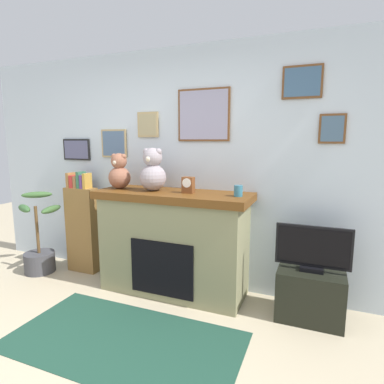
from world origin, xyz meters
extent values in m
cube|color=silver|center=(0.00, 2.00, 1.30)|extent=(5.20, 0.12, 2.60)
cube|color=brown|center=(0.36, 1.93, 1.88)|extent=(0.57, 0.02, 0.54)
cube|color=#9693AF|center=(0.36, 1.91, 1.88)|extent=(0.53, 0.00, 0.50)
cube|color=tan|center=(-0.30, 1.93, 1.79)|extent=(0.26, 0.02, 0.28)
cube|color=tan|center=(-0.30, 1.91, 1.79)|extent=(0.22, 0.00, 0.24)
cube|color=brown|center=(1.61, 1.93, 1.72)|extent=(0.23, 0.02, 0.27)
cube|color=#466179|center=(1.61, 1.91, 1.72)|extent=(0.19, 0.00, 0.23)
cube|color=brown|center=(1.33, 1.93, 2.15)|extent=(0.36, 0.02, 0.30)
cube|color=#3D5D7D|center=(1.33, 1.91, 2.15)|extent=(0.32, 0.00, 0.26)
cube|color=tan|center=(-0.77, 1.93, 1.58)|extent=(0.34, 0.02, 0.33)
cube|color=slate|center=(-0.77, 1.91, 1.58)|extent=(0.30, 0.00, 0.29)
cube|color=black|center=(-1.34, 1.93, 1.50)|extent=(0.40, 0.02, 0.26)
cube|color=slate|center=(-1.34, 1.91, 1.50)|extent=(0.36, 0.00, 0.22)
cube|color=#817F5A|center=(0.13, 1.66, 0.51)|extent=(1.52, 0.55, 1.01)
cube|color=brown|center=(0.13, 1.66, 1.05)|extent=(1.64, 0.61, 0.08)
cube|color=black|center=(0.13, 1.38, 0.36)|extent=(0.68, 0.02, 0.56)
cube|color=olive|center=(-1.15, 1.74, 0.52)|extent=(0.39, 0.16, 1.05)
cube|color=#9D6E38|center=(-1.29, 1.74, 1.14)|extent=(0.04, 0.13, 0.18)
cube|color=red|center=(-1.24, 1.74, 1.12)|extent=(0.05, 0.13, 0.15)
cube|color=olive|center=(-1.18, 1.74, 1.12)|extent=(0.05, 0.13, 0.14)
cube|color=#346A49|center=(-1.13, 1.74, 1.15)|extent=(0.04, 0.13, 0.20)
cube|color=#5C387B|center=(-1.09, 1.74, 1.13)|extent=(0.04, 0.13, 0.16)
cube|color=gold|center=(-1.04, 1.74, 1.14)|extent=(0.04, 0.13, 0.18)
cylinder|color=#3F3F44|center=(-1.64, 1.49, 0.12)|extent=(0.36, 0.36, 0.25)
cylinder|color=brown|center=(-1.64, 1.49, 0.54)|extent=(0.04, 0.04, 0.59)
ellipsoid|color=#385C2E|center=(-1.43, 1.54, 0.80)|extent=(0.17, 0.37, 0.08)
ellipsoid|color=#3C6331|center=(-1.77, 1.65, 0.94)|extent=(0.34, 0.31, 0.08)
ellipsoid|color=#376132|center=(-1.69, 1.39, 0.82)|extent=(0.37, 0.25, 0.08)
cube|color=black|center=(1.51, 1.64, 0.23)|extent=(0.58, 0.40, 0.46)
cube|color=black|center=(1.51, 1.64, 0.48)|extent=(0.20, 0.14, 0.04)
cube|color=black|center=(1.51, 1.64, 0.69)|extent=(0.65, 0.03, 0.37)
cube|color=black|center=(1.51, 1.62, 0.69)|extent=(0.61, 0.00, 0.33)
cube|color=#1D4233|center=(0.13, 0.71, 0.00)|extent=(1.91, 1.00, 0.01)
cylinder|color=teal|center=(0.82, 1.64, 1.15)|extent=(0.08, 0.08, 0.11)
cube|color=brown|center=(0.31, 1.64, 1.17)|extent=(0.12, 0.08, 0.16)
cylinder|color=white|center=(0.31, 1.60, 1.20)|extent=(0.09, 0.01, 0.09)
sphere|color=#905A43|center=(-0.51, 1.64, 1.21)|extent=(0.24, 0.24, 0.24)
sphere|color=#905A43|center=(-0.51, 1.64, 1.39)|extent=(0.17, 0.17, 0.17)
sphere|color=#905A43|center=(-0.57, 1.64, 1.45)|extent=(0.06, 0.06, 0.06)
sphere|color=#905A43|center=(-0.45, 1.64, 1.45)|extent=(0.06, 0.06, 0.06)
sphere|color=beige|center=(-0.51, 1.57, 1.39)|extent=(0.05, 0.05, 0.05)
sphere|color=#998E94|center=(-0.10, 1.64, 1.23)|extent=(0.28, 0.28, 0.28)
sphere|color=#998E94|center=(-0.10, 1.64, 1.44)|extent=(0.20, 0.20, 0.20)
sphere|color=#998E94|center=(-0.17, 1.64, 1.50)|extent=(0.07, 0.07, 0.07)
sphere|color=#998E94|center=(-0.03, 1.64, 1.50)|extent=(0.07, 0.07, 0.07)
sphere|color=beige|center=(-0.10, 1.56, 1.43)|extent=(0.06, 0.06, 0.06)
camera|label=1|loc=(1.53, -1.28, 1.62)|focal=29.83mm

